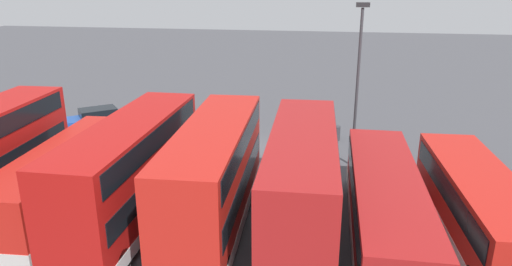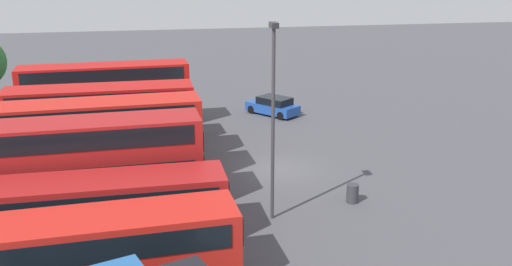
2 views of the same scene
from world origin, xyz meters
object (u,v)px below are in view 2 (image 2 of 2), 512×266
at_px(bus_double_decker_third, 88,164).
at_px(waste_bin_yellow, 353,193).
at_px(bus_double_decker_fourth, 100,140).
at_px(lamp_post_tall, 273,110).
at_px(bus_single_deck_near_end, 99,250).
at_px(bus_double_decker_fifth, 102,122).
at_px(bus_double_decker_seventh, 106,94).
at_px(bus_single_deck_second, 87,209).
at_px(bus_single_deck_sixth, 116,118).
at_px(car_hatchback_silver, 273,106).

xyz_separation_m(bus_double_decker_third, waste_bin_yellow, (-1.36, -12.64, -1.97)).
height_order(bus_double_decker_fourth, lamp_post_tall, lamp_post_tall).
distance_m(bus_single_deck_near_end, lamp_post_tall, 9.48).
relative_size(bus_single_deck_near_end, bus_double_decker_third, 0.96).
bearing_deg(waste_bin_yellow, bus_double_decker_fifth, 55.27).
xyz_separation_m(bus_single_deck_near_end, bus_double_decker_fourth, (10.63, 0.58, 0.83)).
relative_size(bus_double_decker_third, waste_bin_yellow, 11.26).
bearing_deg(lamp_post_tall, bus_double_decker_third, 74.35).
distance_m(bus_single_deck_near_end, bus_double_decker_fourth, 10.68).
height_order(bus_double_decker_fourth, bus_double_decker_seventh, same).
bearing_deg(bus_double_decker_fourth, bus_double_decker_fifth, 1.97).
xyz_separation_m(bus_double_decker_fourth, waste_bin_yellow, (-5.03, -12.35, -1.97)).
xyz_separation_m(bus_single_deck_second, lamp_post_tall, (0.99, -8.15, 3.60)).
distance_m(bus_double_decker_third, bus_double_decker_seventh, 14.67).
distance_m(bus_single_deck_sixth, waste_bin_yellow, 17.10).
bearing_deg(bus_single_deck_sixth, bus_single_deck_second, 177.66).
bearing_deg(car_hatchback_silver, bus_double_decker_fifth, 124.03).
distance_m(bus_single_deck_second, bus_double_decker_fifth, 10.64).
xyz_separation_m(bus_single_deck_second, waste_bin_yellow, (1.96, -12.47, -1.15)).
bearing_deg(bus_double_decker_fifth, bus_single_deck_sixth, -9.12).
bearing_deg(bus_single_deck_near_end, bus_double_decker_fifth, 2.85).
bearing_deg(bus_single_deck_near_end, bus_single_deck_second, 11.06).
relative_size(bus_double_decker_fourth, bus_double_decker_fifth, 1.00).
bearing_deg(bus_single_deck_near_end, lamp_post_tall, -58.11).
bearing_deg(bus_double_decker_third, lamp_post_tall, -105.65).
distance_m(bus_double_decker_fourth, bus_single_deck_sixth, 7.27).
height_order(bus_double_decker_fifth, bus_double_decker_seventh, same).
bearing_deg(bus_double_decker_fourth, bus_single_deck_sixth, -3.60).
relative_size(car_hatchback_silver, lamp_post_tall, 0.48).
xyz_separation_m(bus_double_decker_fourth, bus_single_deck_sixth, (7.21, -0.45, -0.83)).
height_order(bus_double_decker_third, bus_double_decker_seventh, same).
distance_m(bus_single_deck_near_end, bus_double_decker_third, 7.06).
height_order(bus_single_deck_near_end, bus_double_decker_fourth, bus_double_decker_fourth).
distance_m(bus_single_deck_near_end, bus_single_deck_sixth, 17.84).
bearing_deg(bus_single_deck_sixth, bus_single_deck_near_end, -179.58).
xyz_separation_m(bus_double_decker_third, car_hatchback_silver, (15.57, -12.44, -1.75)).
relative_size(bus_double_decker_fifth, bus_double_decker_seventh, 0.91).
relative_size(bus_double_decker_third, lamp_post_tall, 1.18).
distance_m(bus_single_deck_near_end, bus_single_deck_second, 3.71).
bearing_deg(bus_double_decker_fifth, bus_double_decker_third, 178.67).
height_order(bus_double_decker_fourth, bus_double_decker_fifth, same).
bearing_deg(bus_single_deck_second, lamp_post_tall, -83.07).
bearing_deg(bus_double_decker_fourth, bus_double_decker_third, 175.44).
distance_m(bus_single_deck_second, bus_double_decker_fourth, 7.04).
height_order(bus_single_deck_near_end, bus_single_deck_second, same).
xyz_separation_m(bus_double_decker_third, bus_single_deck_sixth, (10.88, -0.75, -0.83)).
xyz_separation_m(bus_double_decker_third, bus_double_decker_seventh, (14.67, 0.02, 0.00)).
distance_m(bus_single_deck_sixth, car_hatchback_silver, 12.64).
relative_size(bus_single_deck_sixth, bus_double_decker_seventh, 0.89).
distance_m(bus_double_decker_fifth, car_hatchback_silver, 14.91).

